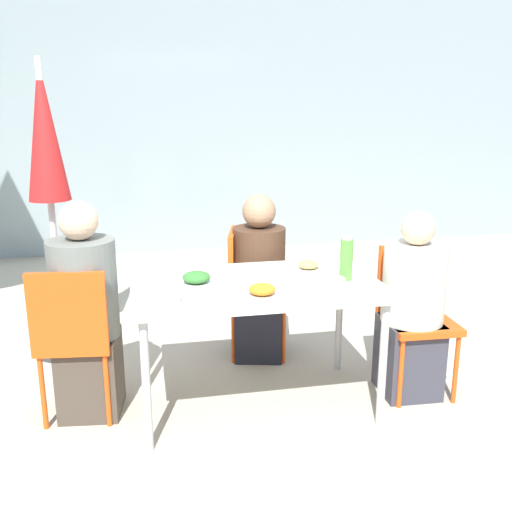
{
  "coord_description": "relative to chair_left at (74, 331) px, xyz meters",
  "views": [
    {
      "loc": [
        -0.6,
        -2.98,
        1.7
      ],
      "look_at": [
        0.0,
        0.0,
        0.9
      ],
      "focal_mm": 40.0,
      "sensor_mm": 36.0,
      "label": 1
    }
  ],
  "objects": [
    {
      "name": "plate_0",
      "position": [
        0.98,
        -0.29,
        0.26
      ],
      "size": [
        0.25,
        0.25,
        0.07
      ],
      "color": "white",
      "rests_on": "dining_table"
    },
    {
      "name": "person_left",
      "position": [
        0.06,
        0.07,
        0.05
      ],
      "size": [
        0.36,
        0.36,
        1.22
      ],
      "rotation": [
        0.0,
        0.0,
        -0.12
      ],
      "color": "#473D33",
      "rests_on": "ground"
    },
    {
      "name": "ground_plane",
      "position": [
        1.0,
        -0.04,
        -0.52
      ],
      "size": [
        24.0,
        24.0,
        0.0
      ],
      "primitive_type": "plane",
      "color": "#B2A893"
    },
    {
      "name": "chair_far",
      "position": [
        1.08,
        0.69,
        0.0
      ],
      "size": [
        0.48,
        0.48,
        0.89
      ],
      "rotation": [
        0.0,
        0.0,
        -1.8
      ],
      "color": "#E54C14",
      "rests_on": "ground"
    },
    {
      "name": "person_right",
      "position": [
        1.93,
        -0.07,
        -0.0
      ],
      "size": [
        0.37,
        0.37,
        1.13
      ],
      "rotation": [
        0.0,
        0.0,
        3.1
      ],
      "color": "#383842",
      "rests_on": "ground"
    },
    {
      "name": "plate_1",
      "position": [
        1.35,
        0.12,
        0.25
      ],
      "size": [
        0.22,
        0.22,
        0.06
      ],
      "color": "white",
      "rests_on": "dining_table"
    },
    {
      "name": "person_far",
      "position": [
        1.15,
        0.62,
        0.01
      ],
      "size": [
        0.38,
        0.38,
        1.14
      ],
      "rotation": [
        0.0,
        0.0,
        -1.8
      ],
      "color": "black",
      "rests_on": "ground"
    },
    {
      "name": "chair_left",
      "position": [
        0.0,
        0.0,
        0.0
      ],
      "size": [
        0.44,
        0.44,
        0.89
      ],
      "rotation": [
        0.0,
        0.0,
        -0.12
      ],
      "color": "#E54C14",
      "rests_on": "ground"
    },
    {
      "name": "closed_umbrella",
      "position": [
        -0.2,
        0.94,
        0.87
      ],
      "size": [
        0.36,
        0.36,
        2.01
      ],
      "color": "#333333",
      "rests_on": "ground"
    },
    {
      "name": "building_facade",
      "position": [
        1.0,
        3.9,
        0.98
      ],
      "size": [
        10.0,
        0.2,
        3.0
      ],
      "color": "#89999E",
      "rests_on": "ground"
    },
    {
      "name": "bottle",
      "position": [
        1.5,
        -0.09,
        0.35
      ],
      "size": [
        0.07,
        0.07,
        0.25
      ],
      "color": "#51A338",
      "rests_on": "dining_table"
    },
    {
      "name": "drinking_cup",
      "position": [
        0.52,
        -0.32,
        0.28
      ],
      "size": [
        0.06,
        0.06,
        0.11
      ],
      "color": "white",
      "rests_on": "dining_table"
    },
    {
      "name": "salad_bowl",
      "position": [
        1.38,
        -0.22,
        0.26
      ],
      "size": [
        0.14,
        0.14,
        0.05
      ],
      "color": "white",
      "rests_on": "dining_table"
    },
    {
      "name": "plate_2",
      "position": [
        0.67,
        -0.02,
        0.26
      ],
      "size": [
        0.28,
        0.28,
        0.08
      ],
      "color": "white",
      "rests_on": "dining_table"
    },
    {
      "name": "chair_right",
      "position": [
        1.99,
        0.0,
        0.0
      ],
      "size": [
        0.42,
        0.42,
        0.89
      ],
      "rotation": [
        0.0,
        0.0,
        3.1
      ],
      "color": "#E54C14",
      "rests_on": "ground"
    },
    {
      "name": "dining_table",
      "position": [
        1.0,
        -0.04,
        0.17
      ],
      "size": [
        1.37,
        0.82,
        0.75
      ],
      "color": "silver",
      "rests_on": "ground"
    }
  ]
}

